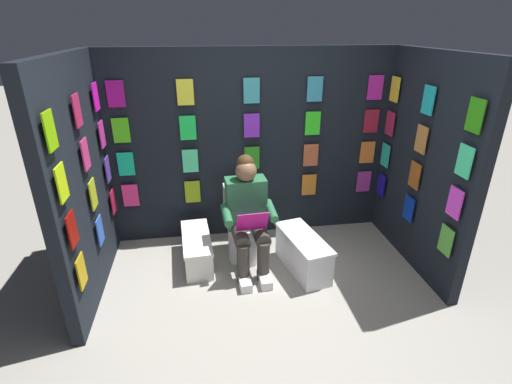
% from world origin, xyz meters
% --- Properties ---
extents(ground_plane, '(30.00, 30.00, 0.00)m').
position_xyz_m(ground_plane, '(0.00, 0.00, 0.00)').
color(ground_plane, '#9E998E').
extents(display_wall_back, '(3.23, 0.14, 2.14)m').
position_xyz_m(display_wall_back, '(0.00, -1.66, 1.07)').
color(display_wall_back, black).
rests_on(display_wall_back, ground).
extents(display_wall_left, '(0.14, 1.61, 2.14)m').
position_xyz_m(display_wall_left, '(-1.61, -0.81, 1.07)').
color(display_wall_left, black).
rests_on(display_wall_left, ground).
extents(display_wall_right, '(0.14, 1.61, 2.14)m').
position_xyz_m(display_wall_right, '(1.61, -0.81, 1.07)').
color(display_wall_right, black).
rests_on(display_wall_right, ground).
extents(toilet, '(0.41, 0.56, 0.77)m').
position_xyz_m(toilet, '(0.15, -1.12, 0.33)').
color(toilet, white).
rests_on(toilet, ground).
extents(person_reading, '(0.54, 0.70, 1.19)m').
position_xyz_m(person_reading, '(0.14, -0.89, 0.60)').
color(person_reading, '#286B42').
rests_on(person_reading, ground).
extents(comic_longbox_near, '(0.34, 0.78, 0.31)m').
position_xyz_m(comic_longbox_near, '(0.67, -1.04, 0.16)').
color(comic_longbox_near, white).
rests_on(comic_longbox_near, ground).
extents(comic_longbox_far, '(0.46, 0.82, 0.39)m').
position_xyz_m(comic_longbox_far, '(-0.41, -0.75, 0.19)').
color(comic_longbox_far, silver).
rests_on(comic_longbox_far, ground).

